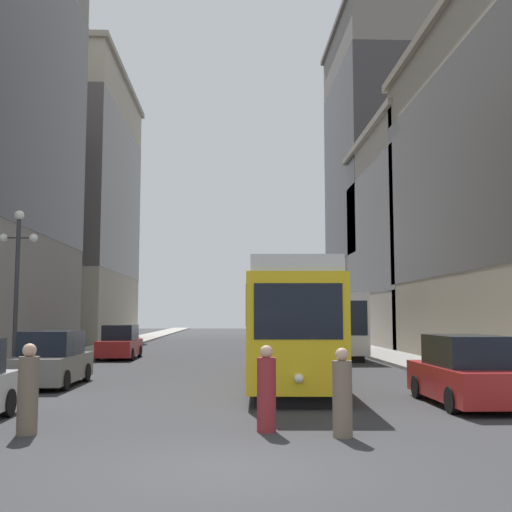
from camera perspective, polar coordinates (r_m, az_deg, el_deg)
The scene contains 15 objects.
ground_plane at distance 9.88m, azimuth -1.97°, elevation -19.25°, with size 200.00×200.00×0.00m, color #303033.
sidewalk_left at distance 50.41m, azimuth -12.42°, elevation -7.99°, with size 2.89×120.00×0.15m, color gray.
sidewalk_right at distance 50.44m, azimuth 7.90°, elevation -8.06°, with size 2.89×120.00×0.15m, color gray.
streetcar at distance 21.34m, azimuth 2.93°, elevation -6.18°, with size 3.16×12.33×3.89m.
transit_bus at distance 36.00m, azimuth 6.53°, elevation -6.13°, with size 2.65×11.34×3.45m.
parked_car_left_near at distance 34.17m, azimuth -12.54°, elevation -7.92°, with size 1.90×4.45×1.82m.
parked_car_right_far at distance 17.19m, azimuth 18.89°, elevation -10.25°, with size 1.89×4.39×1.82m.
parked_car_left_far at distance 21.79m, azimuth -18.52°, elevation -9.20°, with size 1.94×4.25×1.82m.
pedestrian_crossing_near at distance 12.27m, azimuth 8.05°, elevation -12.73°, with size 0.38×0.38×1.71m.
pedestrian_crossing_far at distance 13.19m, azimuth -20.46°, elevation -11.78°, with size 0.40×0.40×1.78m.
pedestrian_on_sidewalk at distance 12.71m, azimuth 0.98°, elevation -12.48°, with size 0.39×0.39×1.73m.
lamp_post_left_near at distance 24.21m, azimuth -21.34°, elevation -1.00°, with size 1.41×0.36×6.08m.
building_left_midblock at distance 60.73m, azimuth -18.13°, elevation 4.72°, with size 13.28×20.65×24.98m.
building_right_midblock at distance 62.19m, azimuth 14.18°, elevation 7.30°, with size 14.92×16.79×30.99m.
building_right_far at distance 49.71m, azimuth 19.21°, elevation 1.76°, with size 16.40×16.09×16.36m.
Camera 1 is at (-0.07, -9.60, 2.34)m, focal length 42.95 mm.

